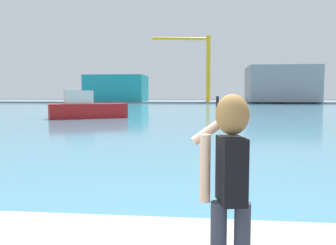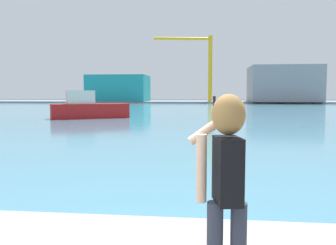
# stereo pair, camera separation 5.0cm
# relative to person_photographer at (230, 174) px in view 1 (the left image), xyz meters

# --- Properties ---
(ground_plane) EXTENTS (220.00, 220.00, 0.00)m
(ground_plane) POSITION_rel_person_photographer_xyz_m (-1.14, 49.85, -1.59)
(ground_plane) COLOR #334751
(harbor_water) EXTENTS (140.00, 100.00, 0.02)m
(harbor_water) POSITION_rel_person_photographer_xyz_m (-1.14, 51.85, -1.58)
(harbor_water) COLOR teal
(harbor_water) RESTS_ON ground_plane
(far_shore_dock) EXTENTS (140.00, 20.00, 0.41)m
(far_shore_dock) POSITION_rel_person_photographer_xyz_m (-1.14, 91.85, -1.39)
(far_shore_dock) COLOR gray
(far_shore_dock) RESTS_ON ground_plane
(person_photographer) EXTENTS (0.53, 0.55, 1.74)m
(person_photographer) POSITION_rel_person_photographer_xyz_m (0.00, 0.00, 0.00)
(person_photographer) COLOR #2D3342
(person_photographer) RESTS_ON quay_promenade
(boat_moored) EXTENTS (7.14, 5.11, 2.58)m
(boat_moored) POSITION_rel_person_photographer_xyz_m (-11.19, 28.50, -0.65)
(boat_moored) COLOR #B21919
(boat_moored) RESTS_ON harbor_water
(warehouse_left) EXTENTS (15.26, 10.76, 6.77)m
(warehouse_left) POSITION_rel_person_photographer_xyz_m (-23.41, 87.39, 2.20)
(warehouse_left) COLOR teal
(warehouse_left) RESTS_ON far_shore_dock
(warehouse_right) EXTENTS (16.47, 12.88, 8.74)m
(warehouse_right) POSITION_rel_person_photographer_xyz_m (18.67, 86.73, 3.19)
(warehouse_right) COLOR gray
(warehouse_right) RESTS_ON far_shore_dock
(port_crane) EXTENTS (14.28, 3.08, 16.26)m
(port_crane) POSITION_rel_person_photographer_xyz_m (-1.47, 84.42, 9.11)
(port_crane) COLOR yellow
(port_crane) RESTS_ON far_shore_dock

